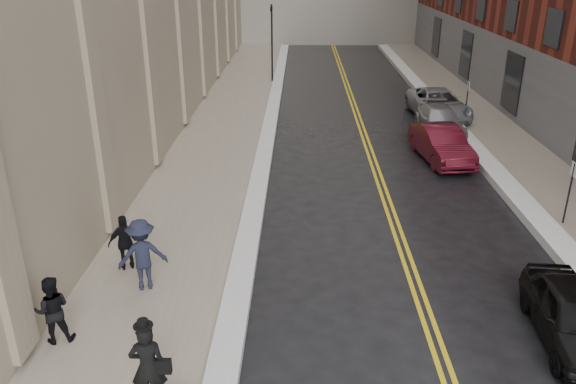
{
  "coord_description": "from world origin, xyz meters",
  "views": [
    {
      "loc": [
        -0.63,
        -8.54,
        8.14
      ],
      "look_at": [
        -0.99,
        6.93,
        1.6
      ],
      "focal_mm": 35.0,
      "sensor_mm": 36.0,
      "label": 1
    }
  ],
  "objects_px": {
    "car_silver_near": "(440,121)",
    "pedestrian_b": "(142,254)",
    "pedestrian_a": "(52,310)",
    "car_maroon": "(441,144)",
    "car_black": "(573,316)",
    "car_silver_far": "(438,104)",
    "pedestrian_main": "(148,367)",
    "pedestrian_c": "(126,242)"
  },
  "relations": [
    {
      "from": "pedestrian_a",
      "to": "pedestrian_c",
      "type": "relative_size",
      "value": 1.02
    },
    {
      "from": "pedestrian_c",
      "to": "car_silver_far",
      "type": "bearing_deg",
      "value": -150.11
    },
    {
      "from": "car_maroon",
      "to": "pedestrian_a",
      "type": "height_order",
      "value": "pedestrian_a"
    },
    {
      "from": "pedestrian_a",
      "to": "car_silver_near",
      "type": "bearing_deg",
      "value": -144.13
    },
    {
      "from": "car_silver_near",
      "to": "car_maroon",
      "type": "bearing_deg",
      "value": -102.72
    },
    {
      "from": "pedestrian_main",
      "to": "pedestrian_c",
      "type": "xyz_separation_m",
      "value": [
        -1.93,
        5.13,
        -0.13
      ]
    },
    {
      "from": "car_silver_near",
      "to": "car_silver_far",
      "type": "xyz_separation_m",
      "value": [
        0.57,
        2.95,
        0.09
      ]
    },
    {
      "from": "pedestrian_b",
      "to": "pedestrian_c",
      "type": "bearing_deg",
      "value": -72.38
    },
    {
      "from": "car_silver_far",
      "to": "car_maroon",
      "type": "bearing_deg",
      "value": -105.66
    },
    {
      "from": "car_black",
      "to": "pedestrian_c",
      "type": "height_order",
      "value": "pedestrian_c"
    },
    {
      "from": "car_silver_near",
      "to": "car_silver_far",
      "type": "distance_m",
      "value": 3.01
    },
    {
      "from": "car_maroon",
      "to": "pedestrian_main",
      "type": "relative_size",
      "value": 2.43
    },
    {
      "from": "car_maroon",
      "to": "pedestrian_b",
      "type": "relative_size",
      "value": 2.33
    },
    {
      "from": "car_maroon",
      "to": "pedestrian_a",
      "type": "bearing_deg",
      "value": -139.51
    },
    {
      "from": "car_silver_far",
      "to": "pedestrian_c",
      "type": "distance_m",
      "value": 20.41
    },
    {
      "from": "pedestrian_b",
      "to": "pedestrian_c",
      "type": "xyz_separation_m",
      "value": [
        -0.73,
        0.97,
        -0.17
      ]
    },
    {
      "from": "car_black",
      "to": "car_maroon",
      "type": "relative_size",
      "value": 0.86
    },
    {
      "from": "car_maroon",
      "to": "car_silver_near",
      "type": "bearing_deg",
      "value": 70.49
    },
    {
      "from": "car_maroon",
      "to": "pedestrian_a",
      "type": "xyz_separation_m",
      "value": [
        -11.43,
        -12.72,
        0.22
      ]
    },
    {
      "from": "pedestrian_a",
      "to": "pedestrian_b",
      "type": "xyz_separation_m",
      "value": [
        1.42,
        2.22,
        0.16
      ]
    },
    {
      "from": "pedestrian_a",
      "to": "pedestrian_c",
      "type": "xyz_separation_m",
      "value": [
        0.69,
        3.19,
        -0.01
      ]
    },
    {
      "from": "car_silver_far",
      "to": "car_silver_near",
      "type": "bearing_deg",
      "value": -105.07
    },
    {
      "from": "car_silver_far",
      "to": "pedestrian_a",
      "type": "bearing_deg",
      "value": -127.37
    },
    {
      "from": "car_silver_near",
      "to": "pedestrian_b",
      "type": "distance_m",
      "value": 18.05
    },
    {
      "from": "car_black",
      "to": "pedestrian_b",
      "type": "bearing_deg",
      "value": 174.87
    },
    {
      "from": "car_silver_near",
      "to": "pedestrian_b",
      "type": "bearing_deg",
      "value": -127.69
    },
    {
      "from": "car_silver_near",
      "to": "pedestrian_a",
      "type": "bearing_deg",
      "value": -127.14
    },
    {
      "from": "pedestrian_main",
      "to": "pedestrian_c",
      "type": "bearing_deg",
      "value": -76.19
    },
    {
      "from": "car_black",
      "to": "car_silver_far",
      "type": "xyz_separation_m",
      "value": [
        1.22,
        19.15,
        0.1
      ]
    },
    {
      "from": "car_black",
      "to": "pedestrian_c",
      "type": "relative_size",
      "value": 2.43
    },
    {
      "from": "car_maroon",
      "to": "pedestrian_a",
      "type": "relative_size",
      "value": 2.78
    },
    {
      "from": "car_black",
      "to": "pedestrian_main",
      "type": "xyz_separation_m",
      "value": [
        -8.98,
        -2.39,
        0.42
      ]
    },
    {
      "from": "car_silver_far",
      "to": "pedestrian_b",
      "type": "xyz_separation_m",
      "value": [
        -11.4,
        -17.38,
        0.36
      ]
    },
    {
      "from": "car_black",
      "to": "pedestrian_c",
      "type": "xyz_separation_m",
      "value": [
        -10.91,
        2.74,
        0.29
      ]
    },
    {
      "from": "car_black",
      "to": "car_maroon",
      "type": "bearing_deg",
      "value": 95.57
    },
    {
      "from": "car_maroon",
      "to": "pedestrian_b",
      "type": "height_order",
      "value": "pedestrian_b"
    },
    {
      "from": "car_silver_near",
      "to": "pedestrian_c",
      "type": "bearing_deg",
      "value": -131.46
    },
    {
      "from": "car_maroon",
      "to": "car_silver_far",
      "type": "relative_size",
      "value": 0.83
    },
    {
      "from": "car_maroon",
      "to": "car_black",
      "type": "bearing_deg",
      "value": -96.75
    },
    {
      "from": "car_black",
      "to": "pedestrian_b",
      "type": "xyz_separation_m",
      "value": [
        -10.18,
        1.77,
        0.46
      ]
    },
    {
      "from": "car_black",
      "to": "pedestrian_c",
      "type": "bearing_deg",
      "value": 170.64
    },
    {
      "from": "pedestrian_main",
      "to": "pedestrian_b",
      "type": "relative_size",
      "value": 0.96
    }
  ]
}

